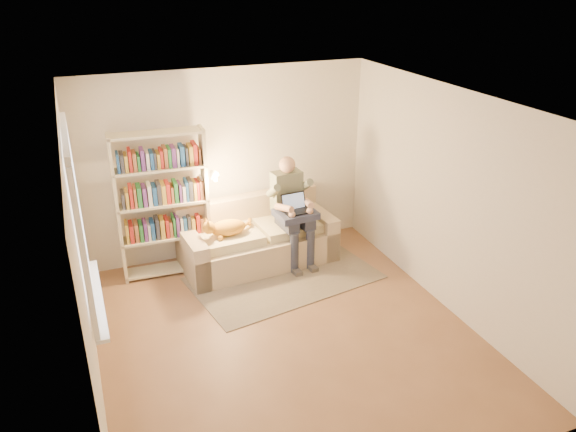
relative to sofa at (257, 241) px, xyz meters
name	(u,v)px	position (x,y,z in m)	size (l,w,h in m)	color
floor	(287,334)	(-0.24, -1.74, -0.32)	(4.50, 4.50, 0.00)	brown
ceiling	(286,104)	(-0.24, -1.74, 2.28)	(4.00, 4.50, 0.02)	white
wall_left	(81,264)	(-2.24, -1.74, 0.98)	(0.02, 4.50, 2.60)	silver
wall_right	(449,202)	(1.76, -1.74, 0.98)	(0.02, 4.50, 2.60)	silver
wall_back	(226,164)	(-0.24, 0.51, 0.98)	(4.00, 0.02, 2.60)	silver
wall_front	(406,361)	(-0.24, -3.99, 0.98)	(4.00, 0.02, 2.60)	silver
window	(85,247)	(-2.19, -1.54, 1.06)	(0.12, 1.52, 1.69)	white
sofa	(257,241)	(0.00, 0.00, 0.00)	(2.13, 1.08, 0.88)	#C4AD8A
person	(291,205)	(0.46, -0.12, 0.51)	(0.45, 0.68, 1.47)	gray
cat	(224,228)	(-0.49, -0.17, 0.35)	(0.71, 0.29, 0.26)	#FAAB31
blanket	(296,214)	(0.47, -0.26, 0.43)	(0.52, 0.43, 0.09)	#2A304A
laptop	(296,207)	(0.47, -0.25, 0.53)	(0.37, 0.31, 0.30)	black
bookshelf	(162,198)	(-1.20, 0.16, 0.76)	(1.29, 0.40, 1.95)	beige
rug	(284,278)	(0.18, -0.58, -0.31)	(2.36, 1.40, 0.01)	#7B6E59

